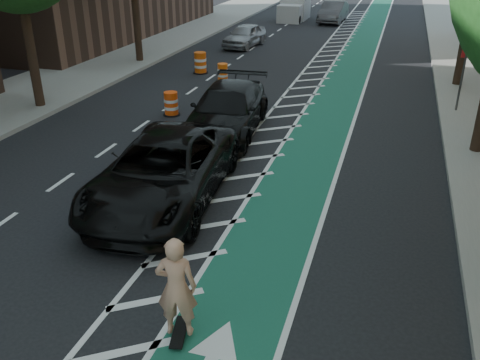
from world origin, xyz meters
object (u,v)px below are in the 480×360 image
at_px(suv_near, 163,171).
at_px(suv_far, 227,110).
at_px(barrel_a, 171,104).
at_px(skateboarder, 176,287).

height_order(suv_near, suv_far, suv_near).
distance_m(suv_far, barrel_a, 2.89).
xyz_separation_m(skateboarder, barrel_a, (-4.98, 10.81, -0.60)).
distance_m(suv_near, barrel_a, 6.92).
relative_size(skateboarder, suv_far, 0.34).
bearing_deg(suv_near, skateboarder, -67.06).
height_order(skateboarder, suv_far, skateboarder).
relative_size(skateboarder, suv_near, 0.31).
xyz_separation_m(skateboarder, suv_far, (-2.37, 9.63, -0.23)).
bearing_deg(suv_far, suv_near, -94.22).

